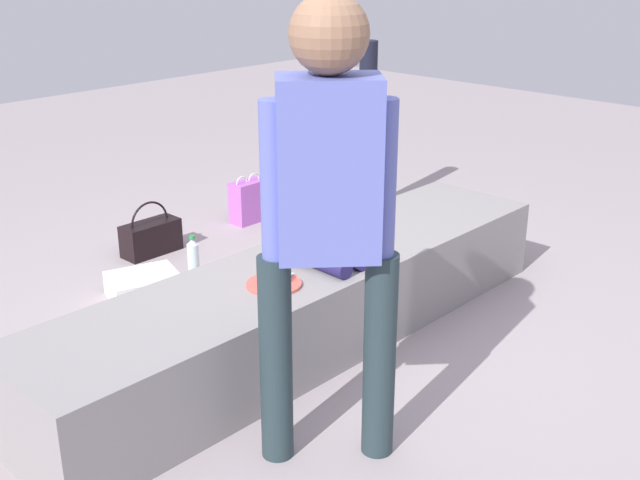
% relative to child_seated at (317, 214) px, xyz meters
% --- Properties ---
extents(ground_plane, '(12.00, 12.00, 0.00)m').
position_rel_child_seated_xyz_m(ground_plane, '(-0.03, 0.03, -0.59)').
color(ground_plane, gray).
extents(concrete_ledge, '(2.67, 0.59, 0.38)m').
position_rel_child_seated_xyz_m(concrete_ledge, '(-0.03, 0.03, -0.40)').
color(concrete_ledge, gray).
rests_on(concrete_ledge, ground_plane).
extents(child_seated, '(0.28, 0.32, 0.48)m').
position_rel_child_seated_xyz_m(child_seated, '(0.00, 0.00, 0.00)').
color(child_seated, navy).
rests_on(child_seated, concrete_ledge).
extents(adult_standing, '(0.36, 0.35, 1.53)m').
position_rel_child_seated_xyz_m(adult_standing, '(-0.56, -0.58, 0.33)').
color(adult_standing, '#233338').
rests_on(adult_standing, ground_plane).
extents(cake_plate, '(0.22, 0.22, 0.07)m').
position_rel_child_seated_xyz_m(cake_plate, '(-0.30, -0.05, -0.19)').
color(cake_plate, '#E0594C').
rests_on(cake_plate, concrete_ledge).
extents(gift_bag, '(0.23, 0.12, 0.30)m').
position_rel_child_seated_xyz_m(gift_bag, '(0.84, 1.38, -0.46)').
color(gift_bag, '#B259BF').
rests_on(gift_bag, ground_plane).
extents(railing_post, '(0.36, 0.36, 1.08)m').
position_rel_child_seated_xyz_m(railing_post, '(1.47, 0.97, -0.19)').
color(railing_post, black).
rests_on(railing_post, ground_plane).
extents(water_bottle_near_gift, '(0.06, 0.06, 0.22)m').
position_rel_child_seated_xyz_m(water_bottle_near_gift, '(0.08, 0.97, -0.49)').
color(water_bottle_near_gift, silver).
rests_on(water_bottle_near_gift, ground_plane).
extents(water_bottle_far_side, '(0.07, 0.07, 0.22)m').
position_rel_child_seated_xyz_m(water_bottle_far_side, '(0.76, 0.71, -0.49)').
color(water_bottle_far_side, silver).
rests_on(water_bottle_far_side, ground_plane).
extents(cake_box_white, '(0.40, 0.36, 0.12)m').
position_rel_child_seated_xyz_m(cake_box_white, '(-0.26, 0.93, -0.53)').
color(cake_box_white, white).
rests_on(cake_box_white, ground_plane).
extents(handbag_black_leather, '(0.33, 0.14, 0.30)m').
position_rel_child_seated_xyz_m(handbag_black_leather, '(0.11, 1.39, -0.49)').
color(handbag_black_leather, black).
rests_on(handbag_black_leather, ground_plane).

